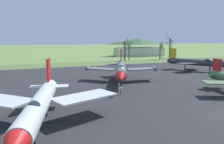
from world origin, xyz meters
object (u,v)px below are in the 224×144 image
(jet_fighter_front_right, at_px, (199,62))
(visitor_building, at_px, (139,47))
(info_placard_front_left, at_px, (120,90))
(jet_fighter_rear_center, at_px, (40,103))
(jet_fighter_front_left, at_px, (121,69))

(jet_fighter_front_right, bearing_deg, visitor_building, 78.38)
(info_placard_front_left, height_order, jet_fighter_rear_center, jet_fighter_rear_center)
(jet_fighter_rear_center, distance_m, visitor_building, 86.63)
(jet_fighter_front_left, distance_m, jet_fighter_front_right, 24.00)
(visitor_building, bearing_deg, info_placard_front_left, -120.27)
(info_placard_front_left, xyz_separation_m, jet_fighter_front_right, (26.81, 13.49, 1.65))
(jet_fighter_front_right, bearing_deg, jet_fighter_rear_center, -150.18)
(jet_fighter_front_left, height_order, visitor_building, visitor_building)
(jet_fighter_front_left, height_order, info_placard_front_left, jet_fighter_front_left)
(jet_fighter_front_left, xyz_separation_m, jet_fighter_front_right, (23.31, 5.72, -0.19))
(info_placard_front_left, height_order, jet_fighter_front_right, jet_fighter_front_right)
(jet_fighter_front_left, height_order, jet_fighter_front_right, jet_fighter_front_left)
(info_placard_front_left, xyz_separation_m, visitor_building, (37.11, 63.57, 3.48))
(visitor_building, bearing_deg, jet_fighter_front_right, -101.62)
(info_placard_front_left, bearing_deg, jet_fighter_front_left, 65.76)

